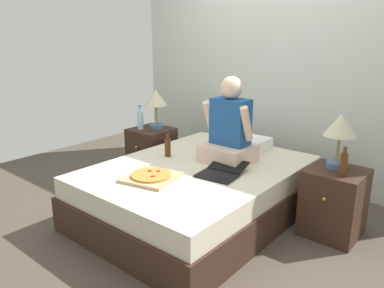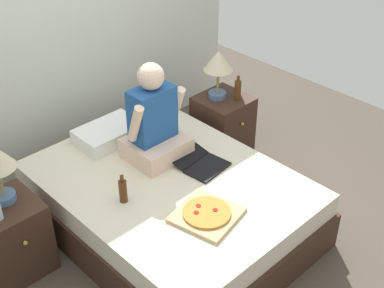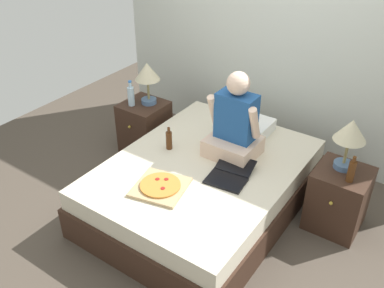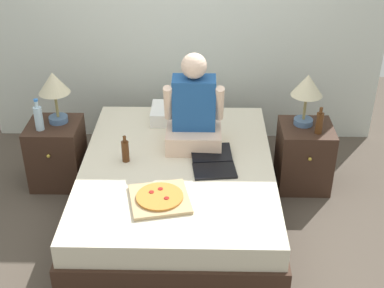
% 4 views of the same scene
% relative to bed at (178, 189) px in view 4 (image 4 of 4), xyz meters
% --- Properties ---
extents(ground_plane, '(5.78, 5.78, 0.00)m').
position_rel_bed_xyz_m(ground_plane, '(0.00, 0.00, -0.24)').
color(ground_plane, '#4C4238').
extents(wall_back, '(3.78, 0.12, 2.50)m').
position_rel_bed_xyz_m(wall_back, '(0.00, 1.37, 1.01)').
color(wall_back, silver).
rests_on(wall_back, ground).
extents(bed, '(1.53, 2.03, 0.48)m').
position_rel_bed_xyz_m(bed, '(0.00, 0.00, 0.00)').
color(bed, '#382319').
rests_on(bed, ground).
extents(nightstand_left, '(0.44, 0.47, 0.57)m').
position_rel_bed_xyz_m(nightstand_left, '(-1.07, 0.46, 0.05)').
color(nightstand_left, '#382319').
rests_on(nightstand_left, ground).
extents(lamp_on_left_nightstand, '(0.26, 0.26, 0.45)m').
position_rel_bed_xyz_m(lamp_on_left_nightstand, '(-1.03, 0.51, 0.66)').
color(lamp_on_left_nightstand, '#4C6B93').
rests_on(lamp_on_left_nightstand, nightstand_left).
extents(water_bottle, '(0.07, 0.07, 0.28)m').
position_rel_bed_xyz_m(water_bottle, '(-1.15, 0.37, 0.44)').
color(water_bottle, silver).
rests_on(water_bottle, nightstand_left).
extents(nightstand_right, '(0.44, 0.47, 0.57)m').
position_rel_bed_xyz_m(nightstand_right, '(1.07, 0.46, 0.05)').
color(nightstand_right, '#382319').
rests_on(nightstand_right, ground).
extents(lamp_on_right_nightstand, '(0.26, 0.26, 0.45)m').
position_rel_bed_xyz_m(lamp_on_right_nightstand, '(1.04, 0.51, 0.66)').
color(lamp_on_right_nightstand, '#4C6B93').
rests_on(lamp_on_right_nightstand, nightstand_right).
extents(beer_bottle, '(0.06, 0.06, 0.23)m').
position_rel_bed_xyz_m(beer_bottle, '(1.14, 0.36, 0.43)').
color(beer_bottle, '#512D14').
rests_on(beer_bottle, nightstand_right).
extents(pillow, '(0.52, 0.34, 0.12)m').
position_rel_bed_xyz_m(pillow, '(-0.00, 0.73, 0.30)').
color(pillow, white).
rests_on(pillow, bed).
extents(person_seated, '(0.47, 0.40, 0.78)m').
position_rel_bed_xyz_m(person_seated, '(0.12, 0.30, 0.53)').
color(person_seated, beige).
rests_on(person_seated, bed).
extents(laptop, '(0.36, 0.45, 0.07)m').
position_rel_bed_xyz_m(laptop, '(0.28, -0.04, 0.26)').
color(laptop, black).
rests_on(laptop, bed).
extents(pizza_box, '(0.48, 0.48, 0.04)m').
position_rel_bed_xyz_m(pizza_box, '(-0.10, -0.48, 0.26)').
color(pizza_box, tan).
rests_on(pizza_box, bed).
extents(beer_bottle_on_bed, '(0.06, 0.06, 0.22)m').
position_rel_bed_xyz_m(beer_bottle_on_bed, '(-0.40, 0.03, 0.34)').
color(beer_bottle_on_bed, '#4C2811').
rests_on(beer_bottle_on_bed, bed).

